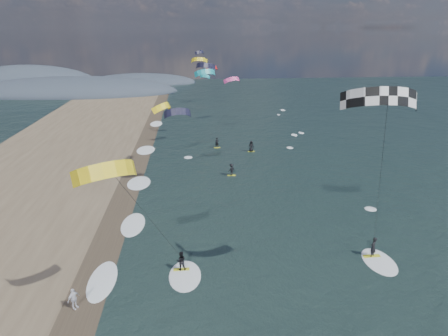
{
  "coord_description": "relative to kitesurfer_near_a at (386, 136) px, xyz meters",
  "views": [
    {
      "loc": [
        -3.73,
        -19.39,
        18.84
      ],
      "look_at": [
        -1.0,
        12.0,
        7.0
      ],
      "focal_mm": 30.0,
      "sensor_mm": 36.0,
      "label": 1
    }
  ],
  "objects": [
    {
      "name": "kitesurfer_near_a",
      "position": [
        0.0,
        0.0,
        0.0
      ],
      "size": [
        8.0,
        8.66,
        16.09
      ],
      "color": "gold",
      "rests_on": "ground"
    },
    {
      "name": "shoreline_surf",
      "position": [
        -19.19,
        12.37,
        -12.46
      ],
      "size": [
        2.4,
        79.4,
        0.11
      ],
      "color": "white",
      "rests_on": "ground"
    },
    {
      "name": "bg_kite_field",
      "position": [
        -9.35,
        53.26,
        -1.78
      ],
      "size": [
        15.81,
        67.83,
        7.18
      ],
      "color": "yellow",
      "rests_on": "ground"
    },
    {
      "name": "far_kitesurfers",
      "position": [
        -5.68,
        31.1,
        -11.58
      ],
      "size": [
        6.46,
        13.51,
        1.81
      ],
      "color": "gold",
      "rests_on": "ground"
    },
    {
      "name": "ground",
      "position": [
        -8.39,
        -2.38,
        -12.46
      ],
      "size": [
        260.0,
        260.0,
        0.0
      ],
      "primitive_type": "plane",
      "color": "black",
      "rests_on": "ground"
    },
    {
      "name": "coastal_hills",
      "position": [
        -53.24,
        105.48,
        -12.46
      ],
      "size": [
        80.0,
        41.0,
        15.0
      ],
      "color": "#3D4756",
      "rests_on": "ground"
    },
    {
      "name": "wet_sand_strip",
      "position": [
        -20.39,
        7.62,
        -12.45
      ],
      "size": [
        3.0,
        240.0,
        0.0
      ],
      "primitive_type": "cube",
      "color": "#382D23",
      "rests_on": "ground"
    },
    {
      "name": "kitesurfer_near_b",
      "position": [
        -15.74,
        0.23,
        -4.57
      ],
      "size": [
        7.12,
        8.89,
        12.45
      ],
      "color": "gold",
      "rests_on": "ground"
    },
    {
      "name": "beach_walker",
      "position": [
        -20.89,
        0.61,
        -11.62
      ],
      "size": [
        0.89,
        1.03,
        1.66
      ],
      "primitive_type": "imported",
      "rotation": [
        0.0,
        0.0,
        0.96
      ],
      "color": "silver",
      "rests_on": "ground"
    }
  ]
}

